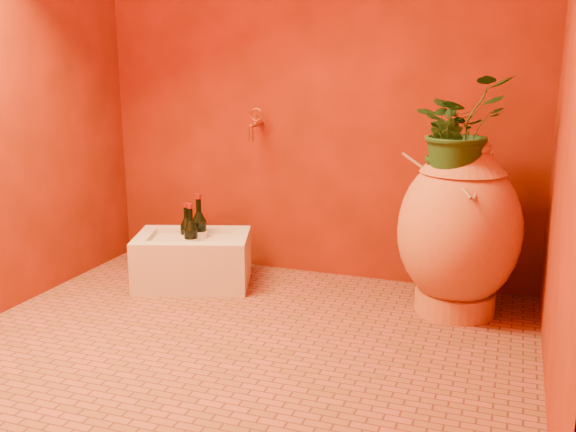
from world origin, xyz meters
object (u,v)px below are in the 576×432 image
at_px(amphora, 459,230).
at_px(wine_bottle_a, 199,233).
at_px(stone_basin, 193,261).
at_px(wine_bottle_c, 187,236).
at_px(wine_bottle_b, 191,241).
at_px(wall_tap, 255,123).

height_order(amphora, wine_bottle_a, amphora).
bearing_deg(stone_basin, amphora, 3.28).
distance_m(stone_basin, wine_bottle_a, 0.15).
height_order(stone_basin, wine_bottle_c, wine_bottle_c).
height_order(amphora, wine_bottle_b, amphora).
height_order(amphora, stone_basin, amphora).
distance_m(stone_basin, wine_bottle_c, 0.14).
xyz_separation_m(stone_basin, wine_bottle_a, (0.02, 0.05, 0.14)).
bearing_deg(wine_bottle_b, wine_bottle_a, 94.28).
xyz_separation_m(wine_bottle_a, wine_bottle_b, (0.01, -0.11, -0.01)).
relative_size(amphora, wine_bottle_c, 2.88).
bearing_deg(wine_bottle_c, stone_basin, -37.07).
bearing_deg(wine_bottle_a, wine_bottle_b, -85.72).
height_order(wine_bottle_c, wall_tap, wall_tap).
bearing_deg(wine_bottle_a, amphora, 1.07).
bearing_deg(wine_bottle_b, wine_bottle_c, 128.51).
distance_m(wine_bottle_b, wall_tap, 0.75).
xyz_separation_m(wine_bottle_b, wine_bottle_c, (-0.08, 0.10, -0.01)).
distance_m(stone_basin, wall_tap, 0.84).
bearing_deg(stone_basin, wall_tap, 54.57).
bearing_deg(wall_tap, wine_bottle_b, -118.41).
xyz_separation_m(stone_basin, wine_bottle_c, (-0.06, 0.04, 0.12)).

